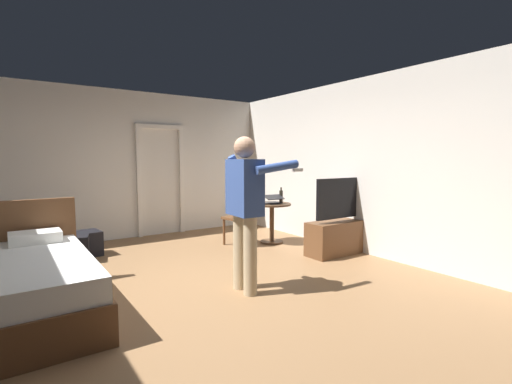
{
  "coord_description": "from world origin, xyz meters",
  "views": [
    {
      "loc": [
        -1.79,
        -3.77,
        1.49
      ],
      "look_at": [
        0.9,
        0.13,
        1.05
      ],
      "focal_mm": 25.54,
      "sensor_mm": 36.0,
      "label": 1
    }
  ],
  "objects_px": {
    "side_table": "(272,216)",
    "wooden_chair": "(241,214)",
    "person_blue_shirt": "(246,203)",
    "suitcase_dark": "(69,249)",
    "suitcase_small": "(85,244)",
    "laptop": "(272,201)",
    "tv_flatscreen": "(341,232)",
    "bottle_on_table": "(281,197)"
  },
  "relations": [
    {
      "from": "wooden_chair",
      "to": "bottle_on_table",
      "type": "bearing_deg",
      "value": -17.07
    },
    {
      "from": "suitcase_small",
      "to": "person_blue_shirt",
      "type": "bearing_deg",
      "value": -71.74
    },
    {
      "from": "laptop",
      "to": "wooden_chair",
      "type": "xyz_separation_m",
      "value": [
        -0.52,
        0.18,
        -0.21
      ]
    },
    {
      "from": "suitcase_dark",
      "to": "person_blue_shirt",
      "type": "bearing_deg",
      "value": -45.32
    },
    {
      "from": "side_table",
      "to": "person_blue_shirt",
      "type": "height_order",
      "value": "person_blue_shirt"
    },
    {
      "from": "laptop",
      "to": "wooden_chair",
      "type": "height_order",
      "value": "wooden_chair"
    },
    {
      "from": "suitcase_dark",
      "to": "laptop",
      "type": "bearing_deg",
      "value": 0.02
    },
    {
      "from": "bottle_on_table",
      "to": "suitcase_small",
      "type": "distance_m",
      "value": 3.25
    },
    {
      "from": "person_blue_shirt",
      "to": "suitcase_small",
      "type": "xyz_separation_m",
      "value": [
        -1.22,
        2.64,
        -0.81
      ]
    },
    {
      "from": "side_table",
      "to": "wooden_chair",
      "type": "relative_size",
      "value": 0.71
    },
    {
      "from": "wooden_chair",
      "to": "suitcase_small",
      "type": "bearing_deg",
      "value": 161.2
    },
    {
      "from": "person_blue_shirt",
      "to": "bottle_on_table",
      "type": "bearing_deg",
      "value": 42.2
    },
    {
      "from": "laptop",
      "to": "wooden_chair",
      "type": "bearing_deg",
      "value": 161.26
    },
    {
      "from": "suitcase_small",
      "to": "laptop",
      "type": "bearing_deg",
      "value": -25.31
    },
    {
      "from": "bottle_on_table",
      "to": "suitcase_dark",
      "type": "bearing_deg",
      "value": 166.87
    },
    {
      "from": "tv_flatscreen",
      "to": "wooden_chair",
      "type": "distance_m",
      "value": 1.68
    },
    {
      "from": "laptop",
      "to": "suitcase_dark",
      "type": "distance_m",
      "value": 3.23
    },
    {
      "from": "suitcase_dark",
      "to": "suitcase_small",
      "type": "xyz_separation_m",
      "value": [
        0.25,
        0.24,
        -0.0
      ]
    },
    {
      "from": "side_table",
      "to": "suitcase_small",
      "type": "xyz_separation_m",
      "value": [
        -2.88,
        0.93,
        -0.29
      ]
    },
    {
      "from": "tv_flatscreen",
      "to": "suitcase_small",
      "type": "relative_size",
      "value": 2.69
    },
    {
      "from": "tv_flatscreen",
      "to": "person_blue_shirt",
      "type": "height_order",
      "value": "person_blue_shirt"
    },
    {
      "from": "bottle_on_table",
      "to": "suitcase_dark",
      "type": "xyz_separation_m",
      "value": [
        -3.27,
        0.76,
        -0.63
      ]
    },
    {
      "from": "bottle_on_table",
      "to": "laptop",
      "type": "bearing_deg",
      "value": 168.05
    },
    {
      "from": "side_table",
      "to": "person_blue_shirt",
      "type": "relative_size",
      "value": 0.41
    },
    {
      "from": "side_table",
      "to": "wooden_chair",
      "type": "bearing_deg",
      "value": 166.45
    },
    {
      "from": "wooden_chair",
      "to": "suitcase_dark",
      "type": "xyz_separation_m",
      "value": [
        -2.57,
        0.55,
        -0.36
      ]
    },
    {
      "from": "suitcase_dark",
      "to": "tv_flatscreen",
      "type": "bearing_deg",
      "value": -14.32
    },
    {
      "from": "person_blue_shirt",
      "to": "suitcase_dark",
      "type": "xyz_separation_m",
      "value": [
        -1.47,
        2.4,
        -0.81
      ]
    },
    {
      "from": "laptop",
      "to": "suitcase_dark",
      "type": "height_order",
      "value": "laptop"
    },
    {
      "from": "tv_flatscreen",
      "to": "suitcase_dark",
      "type": "bearing_deg",
      "value": 152.47
    },
    {
      "from": "suitcase_dark",
      "to": "suitcase_small",
      "type": "relative_size",
      "value": 1.2
    },
    {
      "from": "wooden_chair",
      "to": "suitcase_small",
      "type": "distance_m",
      "value": 2.48
    },
    {
      "from": "tv_flatscreen",
      "to": "bottle_on_table",
      "type": "xyz_separation_m",
      "value": [
        -0.32,
        1.11,
        0.48
      ]
    },
    {
      "from": "tv_flatscreen",
      "to": "laptop",
      "type": "height_order",
      "value": "tv_flatscreen"
    },
    {
      "from": "bottle_on_table",
      "to": "side_table",
      "type": "bearing_deg",
      "value": 150.26
    },
    {
      "from": "side_table",
      "to": "suitcase_dark",
      "type": "height_order",
      "value": "side_table"
    },
    {
      "from": "tv_flatscreen",
      "to": "person_blue_shirt",
      "type": "relative_size",
      "value": 0.69
    },
    {
      "from": "tv_flatscreen",
      "to": "suitcase_dark",
      "type": "height_order",
      "value": "tv_flatscreen"
    },
    {
      "from": "laptop",
      "to": "person_blue_shirt",
      "type": "xyz_separation_m",
      "value": [
        -1.63,
        -1.67,
        0.25
      ]
    },
    {
      "from": "side_table",
      "to": "tv_flatscreen",
      "type": "bearing_deg",
      "value": -69.01
    },
    {
      "from": "tv_flatscreen",
      "to": "bottle_on_table",
      "type": "relative_size",
      "value": 4.22
    },
    {
      "from": "tv_flatscreen",
      "to": "suitcase_small",
      "type": "xyz_separation_m",
      "value": [
        -3.34,
        2.11,
        -0.15
      ]
    }
  ]
}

